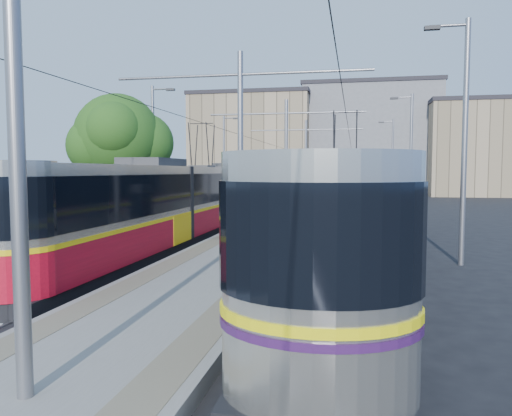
# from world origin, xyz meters

# --- Properties ---
(ground) EXTENTS (160.00, 160.00, 0.00)m
(ground) POSITION_xyz_m (0.00, 0.00, 0.00)
(ground) COLOR black
(ground) RESTS_ON ground
(platform) EXTENTS (4.00, 50.00, 0.30)m
(platform) POSITION_xyz_m (0.00, 17.00, 0.15)
(platform) COLOR gray
(platform) RESTS_ON ground
(tactile_strip_left) EXTENTS (0.70, 50.00, 0.01)m
(tactile_strip_left) POSITION_xyz_m (-1.45, 17.00, 0.30)
(tactile_strip_left) COLOR gray
(tactile_strip_left) RESTS_ON platform
(tactile_strip_right) EXTENTS (0.70, 50.00, 0.01)m
(tactile_strip_right) POSITION_xyz_m (1.45, 17.00, 0.30)
(tactile_strip_right) COLOR gray
(tactile_strip_right) RESTS_ON platform
(rails) EXTENTS (8.71, 70.00, 0.03)m
(rails) POSITION_xyz_m (0.00, 17.00, 0.02)
(rails) COLOR gray
(rails) RESTS_ON ground
(tram_left) EXTENTS (2.43, 31.26, 5.50)m
(tram_left) POSITION_xyz_m (-3.60, 14.93, 1.71)
(tram_left) COLOR black
(tram_left) RESTS_ON ground
(tram_right) EXTENTS (2.43, 31.70, 5.50)m
(tram_right) POSITION_xyz_m (3.60, 11.50, 1.86)
(tram_right) COLOR black
(tram_right) RESTS_ON ground
(catenary) EXTENTS (9.20, 70.00, 7.00)m
(catenary) POSITION_xyz_m (0.00, 14.15, 4.52)
(catenary) COLOR gray
(catenary) RESTS_ON platform
(street_lamps) EXTENTS (15.18, 38.22, 8.00)m
(street_lamps) POSITION_xyz_m (-0.00, 21.00, 4.18)
(street_lamps) COLOR gray
(street_lamps) RESTS_ON ground
(shelter) EXTENTS (0.66, 1.02, 2.18)m
(shelter) POSITION_xyz_m (1.17, 12.71, 1.44)
(shelter) COLOR black
(shelter) RESTS_ON platform
(tree) EXTENTS (4.85, 4.48, 7.04)m
(tree) POSITION_xyz_m (-7.65, 14.66, 4.76)
(tree) COLOR #382314
(tree) RESTS_ON ground
(building_left) EXTENTS (16.32, 12.24, 13.68)m
(building_left) POSITION_xyz_m (-10.00, 60.00, 6.85)
(building_left) COLOR tan
(building_left) RESTS_ON ground
(building_centre) EXTENTS (18.36, 14.28, 15.03)m
(building_centre) POSITION_xyz_m (6.00, 64.00, 7.52)
(building_centre) COLOR gray
(building_centre) RESTS_ON ground
(building_right) EXTENTS (14.28, 10.20, 11.88)m
(building_right) POSITION_xyz_m (20.00, 58.00, 5.95)
(building_right) COLOR tan
(building_right) RESTS_ON ground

